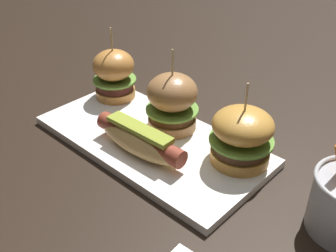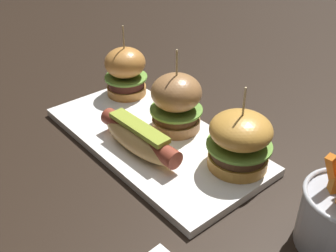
{
  "view_description": "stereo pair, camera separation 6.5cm",
  "coord_description": "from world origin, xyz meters",
  "px_view_note": "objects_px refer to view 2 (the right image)",
  "views": [
    {
      "loc": [
        0.41,
        -0.4,
        0.4
      ],
      "look_at": [
        0.04,
        0.0,
        0.05
      ],
      "focal_mm": 42.99,
      "sensor_mm": 36.0,
      "label": 1
    },
    {
      "loc": [
        0.46,
        -0.35,
        0.4
      ],
      "look_at": [
        0.04,
        0.0,
        0.05
      ],
      "focal_mm": 42.99,
      "sensor_mm": 36.0,
      "label": 2
    }
  ],
  "objects_px": {
    "hot_dog": "(139,138)",
    "slider_left": "(126,71)",
    "platter_main": "(153,139)",
    "slider_right": "(240,141)",
    "slider_center": "(176,102)"
  },
  "relations": [
    {
      "from": "platter_main",
      "to": "slider_center",
      "type": "xyz_separation_m",
      "value": [
        0.01,
        0.05,
        0.06
      ]
    },
    {
      "from": "hot_dog",
      "to": "slider_right",
      "type": "relative_size",
      "value": 1.3
    },
    {
      "from": "slider_right",
      "to": "platter_main",
      "type": "bearing_deg",
      "value": -161.39
    },
    {
      "from": "hot_dog",
      "to": "slider_right",
      "type": "distance_m",
      "value": 0.16
    },
    {
      "from": "hot_dog",
      "to": "slider_center",
      "type": "distance_m",
      "value": 0.1
    },
    {
      "from": "hot_dog",
      "to": "slider_left",
      "type": "relative_size",
      "value": 1.23
    },
    {
      "from": "slider_center",
      "to": "slider_right",
      "type": "distance_m",
      "value": 0.14
    },
    {
      "from": "platter_main",
      "to": "slider_right",
      "type": "xyz_separation_m",
      "value": [
        0.15,
        0.05,
        0.05
      ]
    },
    {
      "from": "slider_center",
      "to": "slider_right",
      "type": "height_order",
      "value": "slider_center"
    },
    {
      "from": "slider_center",
      "to": "hot_dog",
      "type": "bearing_deg",
      "value": -82.21
    },
    {
      "from": "slider_left",
      "to": "slider_right",
      "type": "distance_m",
      "value": 0.31
    },
    {
      "from": "slider_left",
      "to": "slider_center",
      "type": "height_order",
      "value": "slider_center"
    },
    {
      "from": "platter_main",
      "to": "hot_dog",
      "type": "relative_size",
      "value": 2.31
    },
    {
      "from": "slider_center",
      "to": "slider_right",
      "type": "bearing_deg",
      "value": 0.58
    },
    {
      "from": "slider_right",
      "to": "hot_dog",
      "type": "bearing_deg",
      "value": -144.96
    }
  ]
}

